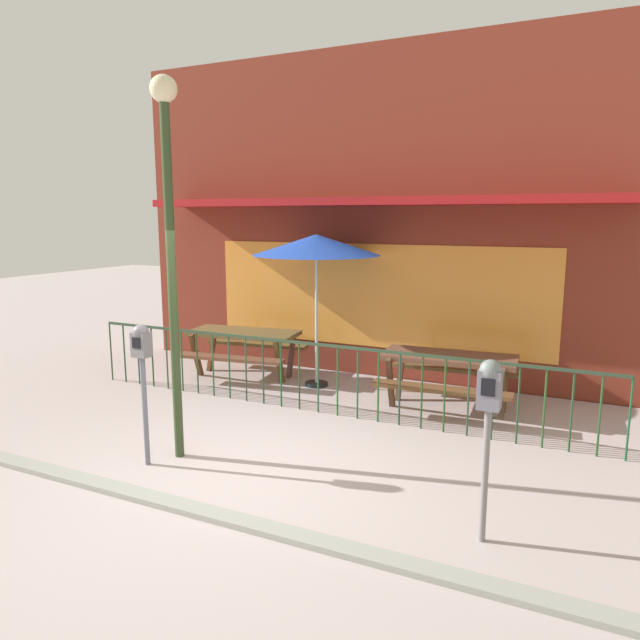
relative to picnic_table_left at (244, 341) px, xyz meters
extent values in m
plane|color=#B4A5A4|center=(1.90, -3.28, -0.61)|extent=(40.00, 40.00, 0.00)
cube|color=#4B2216|center=(1.90, 1.25, -0.61)|extent=(8.92, 0.54, 0.01)
cube|color=maroon|center=(1.90, 1.25, 2.03)|extent=(8.92, 0.50, 5.29)
cube|color=orange|center=(1.90, 0.99, 0.74)|extent=(5.80, 0.02, 1.70)
cube|color=maroon|center=(1.90, 0.55, 2.26)|extent=(7.58, 0.89, 0.12)
cube|color=#2B412C|center=(1.90, -1.11, 0.34)|extent=(7.49, 0.04, 0.04)
cylinder|color=#284724|center=(-1.84, -1.11, -0.14)|extent=(0.02, 0.02, 0.95)
cylinder|color=#1B422D|center=(-1.55, -1.11, -0.14)|extent=(0.02, 0.02, 0.95)
cylinder|color=#29442E|center=(-1.26, -1.11, -0.14)|extent=(0.02, 0.02, 0.95)
cylinder|color=#203D1F|center=(-0.98, -1.11, -0.14)|extent=(0.02, 0.02, 0.95)
cylinder|color=#2A4627|center=(-0.69, -1.11, -0.14)|extent=(0.02, 0.02, 0.95)
cylinder|color=#1E4D25|center=(-0.40, -1.11, -0.14)|extent=(0.02, 0.02, 0.95)
cylinder|color=#2B431F|center=(-0.11, -1.11, -0.14)|extent=(0.02, 0.02, 0.95)
cylinder|color=#264F30|center=(0.18, -1.11, -0.14)|extent=(0.02, 0.02, 0.95)
cylinder|color=#1E4A31|center=(0.46, -1.11, -0.14)|extent=(0.02, 0.02, 0.95)
cylinder|color=#2A472F|center=(0.75, -1.11, -0.14)|extent=(0.02, 0.02, 0.95)
cylinder|color=#1B402D|center=(1.04, -1.11, -0.14)|extent=(0.02, 0.02, 0.95)
cylinder|color=#1D4929|center=(1.33, -1.11, -0.14)|extent=(0.02, 0.02, 0.95)
cylinder|color=#293E1F|center=(1.62, -1.11, -0.14)|extent=(0.02, 0.02, 0.95)
cylinder|color=#244F2C|center=(1.90, -1.11, -0.14)|extent=(0.02, 0.02, 0.95)
cylinder|color=#1E5026|center=(2.19, -1.11, -0.14)|extent=(0.02, 0.02, 0.95)
cylinder|color=#254832|center=(2.48, -1.11, -0.14)|extent=(0.02, 0.02, 0.95)
cylinder|color=#1C5023|center=(2.77, -1.11, -0.14)|extent=(0.02, 0.02, 0.95)
cylinder|color=#1B3F2E|center=(3.06, -1.11, -0.14)|extent=(0.02, 0.02, 0.95)
cylinder|color=#234520|center=(3.34, -1.11, -0.14)|extent=(0.02, 0.02, 0.95)
cylinder|color=#274B1F|center=(3.63, -1.11, -0.14)|extent=(0.02, 0.02, 0.95)
cylinder|color=#27422B|center=(3.92, -1.11, -0.14)|extent=(0.02, 0.02, 0.95)
cylinder|color=#224A32|center=(4.21, -1.11, -0.14)|extent=(0.02, 0.02, 0.95)
cylinder|color=#244126|center=(4.50, -1.11, -0.14)|extent=(0.02, 0.02, 0.95)
cylinder|color=#255020|center=(4.79, -1.11, -0.14)|extent=(0.02, 0.02, 0.95)
cylinder|color=#224427|center=(5.07, -1.11, -0.14)|extent=(0.02, 0.02, 0.95)
cylinder|color=#244B24|center=(5.36, -1.11, -0.14)|extent=(0.02, 0.02, 0.95)
cylinder|color=#1A512B|center=(5.65, -1.11, -0.14)|extent=(0.02, 0.02, 0.95)
cube|color=brown|center=(0.00, 0.00, 0.13)|extent=(1.89, 1.00, 0.07)
cube|color=brown|center=(0.08, -0.54, -0.17)|extent=(1.82, 0.50, 0.05)
cube|color=brown|center=(-0.08, 0.54, -0.17)|extent=(1.82, 0.50, 0.05)
cube|color=brown|center=(-0.69, -0.38, -0.24)|extent=(0.12, 0.36, 0.78)
cube|color=brown|center=(-0.77, 0.18, -0.24)|extent=(0.12, 0.36, 0.78)
cube|color=brown|center=(0.77, -0.18, -0.24)|extent=(0.12, 0.36, 0.78)
cube|color=#52332C|center=(0.69, 0.38, -0.24)|extent=(0.12, 0.36, 0.78)
cube|color=brown|center=(3.46, -0.22, 0.13)|extent=(1.85, 0.88, 0.07)
cube|color=brown|center=(3.50, -0.77, -0.17)|extent=(1.81, 0.38, 0.05)
cube|color=brown|center=(3.43, 0.33, -0.17)|extent=(1.81, 0.38, 0.05)
cube|color=brown|center=(2.75, -0.55, -0.24)|extent=(0.09, 0.35, 0.78)
cube|color=brown|center=(2.71, 0.01, -0.24)|extent=(0.09, 0.35, 0.78)
cube|color=brown|center=(4.22, -0.45, -0.24)|extent=(0.09, 0.35, 0.78)
cube|color=brown|center=(4.18, 0.11, -0.24)|extent=(0.09, 0.35, 0.78)
cylinder|color=black|center=(1.32, 0.04, -0.59)|extent=(0.36, 0.36, 0.05)
cylinder|color=#B3BCB6|center=(1.32, 0.04, 0.55)|extent=(0.04, 0.04, 2.33)
cone|color=blue|center=(1.32, 0.04, 1.61)|extent=(1.96, 1.96, 0.32)
cylinder|color=slate|center=(0.98, -3.44, -0.01)|extent=(0.06, 0.06, 1.19)
cube|color=slate|center=(0.98, -3.44, 0.71)|extent=(0.18, 0.14, 0.26)
sphere|color=slate|center=(0.98, -3.44, 0.84)|extent=(0.17, 0.17, 0.17)
cube|color=black|center=(0.98, -3.51, 0.75)|extent=(0.11, 0.01, 0.11)
cylinder|color=slate|center=(4.52, -3.42, -0.04)|extent=(0.06, 0.06, 1.14)
cube|color=slate|center=(4.52, -3.42, 0.68)|extent=(0.18, 0.14, 0.32)
sphere|color=slate|center=(4.52, -3.42, 0.84)|extent=(0.17, 0.17, 0.17)
cube|color=black|center=(4.52, -3.49, 0.72)|extent=(0.11, 0.01, 0.14)
cylinder|color=#324323|center=(1.15, -3.11, 1.28)|extent=(0.10, 0.10, 3.78)
sphere|color=beige|center=(1.15, -3.11, 3.29)|extent=(0.28, 0.28, 0.28)
cube|color=#969991|center=(1.90, -4.06, -0.61)|extent=(12.48, 0.20, 0.11)
camera|label=1|loc=(5.22, -7.99, 2.03)|focal=32.78mm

